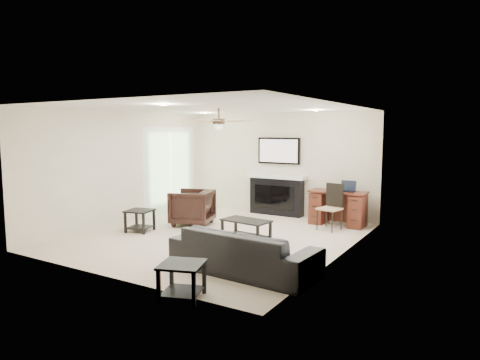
{
  "coord_description": "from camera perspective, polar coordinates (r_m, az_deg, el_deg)",
  "views": [
    {
      "loc": [
        4.66,
        -6.82,
        2.07
      ],
      "look_at": [
        0.52,
        0.04,
        1.15
      ],
      "focal_mm": 32.0,
      "sensor_mm": 36.0,
      "label": 1
    }
  ],
  "objects": [
    {
      "name": "room_shell",
      "position": [
        8.23,
        -1.83,
        3.89
      ],
      "size": [
        5.5,
        5.54,
        2.52
      ],
      "color": "beige",
      "rests_on": "ground"
    },
    {
      "name": "sofa",
      "position": [
        6.34,
        0.54,
        -9.43
      ],
      "size": [
        2.25,
        0.98,
        0.64
      ],
      "primitive_type": "imported",
      "rotation": [
        0.0,
        0.0,
        3.09
      ],
      "color": "black",
      "rests_on": "ground"
    },
    {
      "name": "armchair",
      "position": [
        9.48,
        -6.4,
        -3.65
      ],
      "size": [
        1.08,
        1.06,
        0.78
      ],
      "primitive_type": "imported",
      "rotation": [
        0.0,
        0.0,
        -1.26
      ],
      "color": "black",
      "rests_on": "ground"
    },
    {
      "name": "coffee_table",
      "position": [
        8.14,
        0.82,
        -6.69
      ],
      "size": [
        0.95,
        0.59,
        0.4
      ],
      "primitive_type": "cube",
      "rotation": [
        0.0,
        0.0,
        -0.1
      ],
      "color": "black",
      "rests_on": "ground"
    },
    {
      "name": "end_table_near",
      "position": [
        5.47,
        -7.73,
        -13.2
      ],
      "size": [
        0.67,
        0.67,
        0.45
      ],
      "primitive_type": "cube",
      "rotation": [
        0.0,
        0.0,
        0.35
      ],
      "color": "black",
      "rests_on": "ground"
    },
    {
      "name": "end_table_left",
      "position": [
        9.09,
        -13.21,
        -5.3
      ],
      "size": [
        0.6,
        0.6,
        0.45
      ],
      "primitive_type": "cube",
      "rotation": [
        0.0,
        0.0,
        0.23
      ],
      "color": "black",
      "rests_on": "ground"
    },
    {
      "name": "fireplace_unit",
      "position": [
        10.53,
        4.88,
        0.48
      ],
      "size": [
        1.52,
        0.34,
        1.91
      ],
      "primitive_type": "cube",
      "color": "black",
      "rests_on": "ground"
    },
    {
      "name": "desk",
      "position": [
        9.66,
        12.91,
        -3.67
      ],
      "size": [
        1.22,
        0.56,
        0.76
      ],
      "primitive_type": "cube",
      "color": "#3F1C0F",
      "rests_on": "ground"
    },
    {
      "name": "desk_chair",
      "position": [
        9.12,
        11.84,
        -3.56
      ],
      "size": [
        0.5,
        0.52,
        0.97
      ],
      "primitive_type": "cube",
      "rotation": [
        0.0,
        0.0,
        -0.21
      ],
      "color": "black",
      "rests_on": "ground"
    },
    {
      "name": "laptop",
      "position": [
        9.5,
        14.09,
        -0.84
      ],
      "size": [
        0.33,
        0.24,
        0.23
      ],
      "primitive_type": "cube",
      "color": "black",
      "rests_on": "desk"
    }
  ]
}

